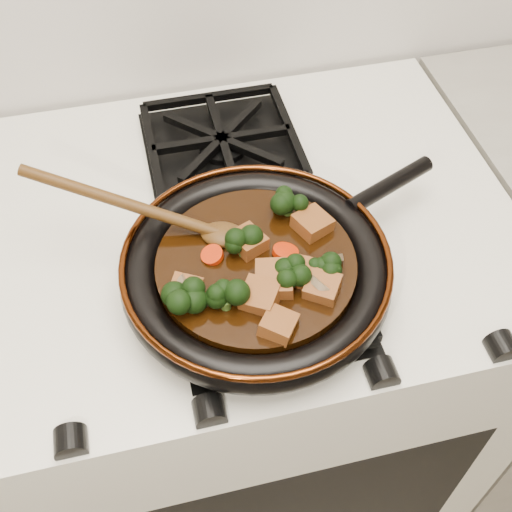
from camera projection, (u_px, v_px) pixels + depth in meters
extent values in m
cube|color=white|center=(246.00, 374.00, 1.24)|extent=(0.76, 0.60, 0.90)
cylinder|color=black|center=(256.00, 275.00, 0.79)|extent=(0.30, 0.30, 0.01)
torus|color=black|center=(256.00, 270.00, 0.78)|extent=(0.33, 0.33, 0.04)
torus|color=#4A1F0A|center=(256.00, 260.00, 0.76)|extent=(0.33, 0.33, 0.01)
cylinder|color=black|center=(390.00, 185.00, 0.85)|extent=(0.14, 0.08, 0.02)
cylinder|color=black|center=(256.00, 267.00, 0.77)|extent=(0.24, 0.24, 0.02)
cube|color=brown|center=(248.00, 242.00, 0.78)|extent=(0.05, 0.05, 0.03)
cube|color=brown|center=(306.00, 274.00, 0.74)|extent=(0.05, 0.05, 0.02)
cube|color=brown|center=(185.00, 291.00, 0.73)|extent=(0.05, 0.05, 0.02)
cube|color=brown|center=(312.00, 224.00, 0.79)|extent=(0.05, 0.05, 0.02)
cube|color=brown|center=(278.00, 325.00, 0.70)|extent=(0.05, 0.05, 0.03)
cube|color=brown|center=(261.00, 297.00, 0.72)|extent=(0.06, 0.06, 0.03)
cube|color=brown|center=(322.00, 288.00, 0.73)|extent=(0.05, 0.05, 0.02)
cube|color=brown|center=(274.00, 280.00, 0.74)|extent=(0.06, 0.06, 0.03)
cylinder|color=red|center=(228.00, 292.00, 0.73)|extent=(0.03, 0.03, 0.02)
cylinder|color=red|center=(277.00, 279.00, 0.74)|extent=(0.03, 0.03, 0.01)
cylinder|color=red|center=(212.00, 255.00, 0.77)|extent=(0.03, 0.03, 0.02)
cylinder|color=red|center=(285.00, 252.00, 0.77)|extent=(0.03, 0.03, 0.02)
cylinder|color=brown|center=(323.00, 286.00, 0.73)|extent=(0.04, 0.05, 0.03)
cylinder|color=brown|center=(330.00, 259.00, 0.76)|extent=(0.03, 0.03, 0.03)
cylinder|color=brown|center=(189.00, 287.00, 0.73)|extent=(0.03, 0.04, 0.03)
ellipsoid|color=#4E2F10|center=(223.00, 235.00, 0.79)|extent=(0.07, 0.06, 0.02)
cylinder|color=#4E2F10|center=(123.00, 203.00, 0.77)|extent=(0.02, 0.02, 0.25)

